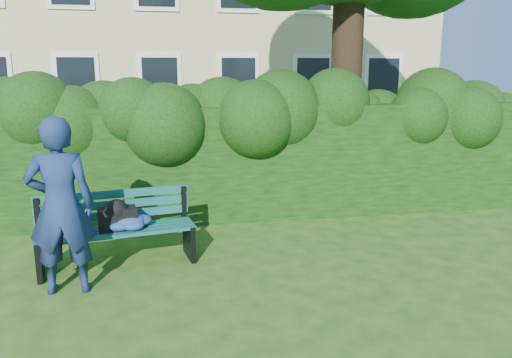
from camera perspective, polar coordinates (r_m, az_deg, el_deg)
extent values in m
plane|color=#264A12|center=(6.24, 1.03, -9.74)|extent=(80.00, 80.00, 0.00)
cube|color=white|center=(15.82, -19.78, 10.52)|extent=(1.30, 0.08, 1.60)
cube|color=black|center=(15.78, -19.80, 10.52)|extent=(1.05, 0.04, 1.35)
cube|color=white|center=(15.64, -10.91, 11.01)|extent=(1.30, 0.08, 1.60)
cube|color=black|center=(15.60, -10.91, 11.01)|extent=(1.05, 0.04, 1.35)
cube|color=white|center=(15.82, -2.02, 11.24)|extent=(1.30, 0.08, 1.60)
cube|color=black|center=(15.78, -2.00, 11.24)|extent=(1.05, 0.04, 1.35)
cube|color=white|center=(16.35, 6.49, 11.21)|extent=(1.30, 0.08, 1.60)
cube|color=black|center=(16.31, 6.53, 11.21)|extent=(1.05, 0.04, 1.35)
cube|color=white|center=(17.20, 14.30, 10.98)|extent=(1.30, 0.08, 1.60)
cube|color=black|center=(17.17, 14.36, 10.97)|extent=(1.05, 0.04, 1.35)
cube|color=black|center=(8.07, -2.09, 2.09)|extent=(10.00, 1.00, 1.80)
cylinder|color=black|center=(8.83, 10.36, 13.94)|extent=(0.52, 0.52, 5.22)
cube|color=#0D433C|center=(6.09, -15.47, -6.25)|extent=(1.85, 0.41, 0.04)
cube|color=#0D433C|center=(6.21, -15.57, -5.91)|extent=(1.85, 0.41, 0.04)
cube|color=#0D433C|center=(6.32, -15.67, -5.58)|extent=(1.85, 0.41, 0.04)
cube|color=#0D433C|center=(6.44, -15.76, -5.26)|extent=(1.85, 0.41, 0.04)
cube|color=#0D433C|center=(6.48, -15.89, -3.96)|extent=(1.84, 0.35, 0.10)
cube|color=#0D433C|center=(6.45, -15.96, -2.83)|extent=(1.84, 0.35, 0.10)
cube|color=#0D433C|center=(6.43, -16.04, -1.68)|extent=(1.84, 0.35, 0.10)
cube|color=black|center=(6.34, -23.50, -8.32)|extent=(0.14, 0.50, 0.44)
cube|color=black|center=(6.46, -23.72, -3.95)|extent=(0.07, 0.07, 0.45)
cube|color=black|center=(6.23, -23.70, -6.58)|extent=(0.13, 0.42, 0.05)
cube|color=black|center=(6.46, -7.66, -6.99)|extent=(0.14, 0.50, 0.44)
cube|color=black|center=(6.57, -8.27, -2.72)|extent=(0.07, 0.07, 0.45)
cube|color=black|center=(6.34, -7.62, -5.26)|extent=(0.13, 0.42, 0.05)
cube|color=white|center=(6.20, -21.08, -6.04)|extent=(0.20, 0.16, 0.02)
cube|color=black|center=(6.22, -15.55, -4.39)|extent=(0.48, 0.30, 0.27)
imported|color=navy|center=(5.61, -21.42, -2.93)|extent=(0.70, 0.47, 1.91)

